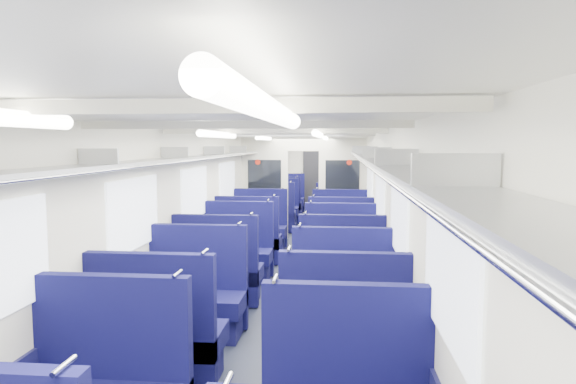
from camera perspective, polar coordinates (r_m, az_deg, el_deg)
floor at (r=8.38m, az=0.16°, el=-9.51°), size 2.80×18.00×0.01m
ceiling at (r=8.10m, az=0.17°, el=6.77°), size 2.80×18.00×0.01m
wall_left at (r=8.40m, az=-9.39°, el=-1.38°), size 0.02×18.00×2.35m
dado_left at (r=8.54m, az=-9.20°, el=-6.89°), size 0.03×17.90×0.70m
wall_right at (r=8.15m, az=10.02°, el=-1.60°), size 0.02×18.00×2.35m
dado_right at (r=8.29m, az=9.82°, el=-7.27°), size 0.03×17.90×0.70m
wall_far at (r=17.11m, az=2.98°, el=2.11°), size 2.80×0.02×2.35m
luggage_rack_left at (r=8.30m, az=-8.22°, el=4.08°), size 0.36×17.40×0.18m
luggage_rack_right at (r=8.08m, az=8.79°, el=4.04°), size 0.36×17.40×0.18m
windows at (r=7.68m, az=-0.15°, el=-0.10°), size 2.78×15.60×0.75m
ceiling_fittings at (r=7.84m, az=-0.01°, el=6.37°), size 2.70×16.06×0.11m
end_door at (r=17.06m, az=2.97°, el=1.51°), size 0.75×0.06×2.00m
bulkhead at (r=11.46m, az=1.72°, el=0.78°), size 2.80×0.10×2.35m
seat_8 at (r=4.89m, az=-14.37°, el=-15.95°), size 1.14×0.63×1.27m
seat_9 at (r=4.80m, az=6.27°, el=-16.20°), size 1.14×0.63×1.27m
seat_10 at (r=5.99m, az=-10.32°, el=-11.85°), size 1.14×0.63×1.27m
seat_11 at (r=5.74m, az=6.14°, el=-12.55°), size 1.14×0.63×1.27m
seat_12 at (r=7.03m, az=-7.79°, el=-9.19°), size 1.14×0.63×1.27m
seat_13 at (r=7.00m, az=6.03°, el=-9.24°), size 1.14×0.63×1.27m
seat_14 at (r=8.25m, az=-5.74°, el=-6.99°), size 1.14×0.63×1.27m
seat_15 at (r=7.99m, az=5.96°, el=-7.39°), size 1.14×0.63×1.27m
seat_16 at (r=9.29m, az=-4.43°, el=-5.58°), size 1.14×0.63×1.27m
seat_17 at (r=9.19m, az=5.91°, el=-5.71°), size 1.14×0.63×1.27m
seat_18 at (r=10.48m, az=-3.27°, el=-4.31°), size 1.14×0.63×1.27m
seat_19 at (r=10.37m, az=5.87°, el=-4.43°), size 1.14×0.63×1.27m
seat_20 at (r=12.50m, az=-1.82°, el=-2.72°), size 1.14×0.63×1.27m
seat_21 at (r=12.41m, az=5.81°, el=-2.80°), size 1.14×0.63×1.27m
seat_22 at (r=13.61m, az=-1.22°, el=-2.06°), size 1.14×0.63×1.27m
seat_23 at (r=13.53m, az=5.79°, el=-2.12°), size 1.14×0.63×1.27m
seat_24 at (r=14.56m, az=-0.77°, el=-1.56°), size 1.14×0.63×1.27m
seat_25 at (r=14.66m, az=5.77°, el=-1.54°), size 1.14×0.63×1.27m
seat_26 at (r=15.89m, az=-0.24°, el=-0.98°), size 1.14×0.63×1.27m
seat_27 at (r=15.68m, az=5.76°, el=-1.09°), size 1.14×0.63×1.27m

